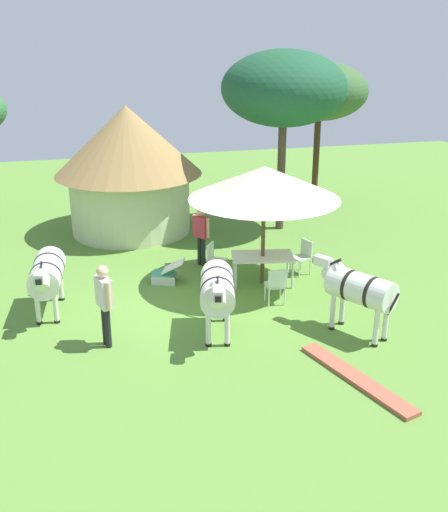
# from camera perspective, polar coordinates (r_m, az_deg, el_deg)

# --- Properties ---
(ground_plane) EXTENTS (36.00, 36.00, 0.00)m
(ground_plane) POSITION_cam_1_polar(r_m,az_deg,el_deg) (14.61, -2.05, -4.21)
(ground_plane) COLOR #598735
(thatched_hut) EXTENTS (4.52, 4.52, 3.93)m
(thatched_hut) POSITION_cam_1_polar(r_m,az_deg,el_deg) (19.28, -8.88, 8.45)
(thatched_hut) COLOR beige
(thatched_hut) RESTS_ON ground_plane
(shade_umbrella) EXTENTS (3.69, 3.69, 3.01)m
(shade_umbrella) POSITION_cam_1_polar(r_m,az_deg,el_deg) (14.82, 3.78, 6.83)
(shade_umbrella) COLOR brown
(shade_umbrella) RESTS_ON ground_plane
(patio_dining_table) EXTENTS (1.67, 1.18, 0.74)m
(patio_dining_table) POSITION_cam_1_polar(r_m,az_deg,el_deg) (15.40, 3.61, -0.23)
(patio_dining_table) COLOR silver
(patio_dining_table) RESTS_ON ground_plane
(patio_chair_near_hut) EXTENTS (0.59, 0.60, 0.90)m
(patio_chair_near_hut) POSITION_cam_1_polar(r_m,az_deg,el_deg) (15.82, -0.94, -0.17)
(patio_chair_near_hut) COLOR white
(patio_chair_near_hut) RESTS_ON ground_plane
(patio_chair_east_end) EXTENTS (0.47, 0.45, 0.90)m
(patio_chair_east_end) POSITION_cam_1_polar(r_m,az_deg,el_deg) (14.29, 4.86, -2.58)
(patio_chair_east_end) COLOR silver
(patio_chair_east_end) RESTS_ON ground_plane
(patio_chair_near_lawn) EXTENTS (0.53, 0.54, 0.90)m
(patio_chair_near_lawn) POSITION_cam_1_polar(r_m,az_deg,el_deg) (16.19, 7.38, 0.15)
(patio_chair_near_lawn) COLOR silver
(patio_chair_near_lawn) RESTS_ON ground_plane
(guest_beside_umbrella) EXTENTS (0.41, 0.50, 1.62)m
(guest_beside_umbrella) POSITION_cam_1_polar(r_m,az_deg,el_deg) (16.45, -2.14, 2.33)
(guest_beside_umbrella) COLOR black
(guest_beside_umbrella) RESTS_ON ground_plane
(standing_watcher) EXTENTS (0.34, 0.60, 1.75)m
(standing_watcher) POSITION_cam_1_polar(r_m,az_deg,el_deg) (12.44, -11.07, -3.88)
(standing_watcher) COLOR black
(standing_watcher) RESTS_ON ground_plane
(striped_lounge_chair) EXTENTS (0.95, 0.79, 0.60)m
(striped_lounge_chair) POSITION_cam_1_polar(r_m,az_deg,el_deg) (15.66, -5.30, -1.54)
(striped_lounge_chair) COLOR teal
(striped_lounge_chair) RESTS_ON ground_plane
(zebra_nearest_camera) EXTENTS (0.83, 2.29, 1.48)m
(zebra_nearest_camera) POSITION_cam_1_polar(r_m,az_deg,el_deg) (14.22, -16.14, -1.60)
(zebra_nearest_camera) COLOR silver
(zebra_nearest_camera) RESTS_ON ground_plane
(zebra_by_umbrella) EXTENTS (1.01, 2.14, 1.56)m
(zebra_by_umbrella) POSITION_cam_1_polar(r_m,az_deg,el_deg) (12.67, -0.63, -3.14)
(zebra_by_umbrella) COLOR silver
(zebra_by_umbrella) RESTS_ON ground_plane
(zebra_toward_hut) EXTENTS (1.31, 1.85, 1.58)m
(zebra_toward_hut) POSITION_cam_1_polar(r_m,az_deg,el_deg) (12.97, 12.40, -3.02)
(zebra_toward_hut) COLOR silver
(zebra_toward_hut) RESTS_ON ground_plane
(acacia_tree_right_background) EXTENTS (3.33, 3.33, 5.04)m
(acacia_tree_right_background) POSITION_cam_1_polar(r_m,az_deg,el_deg) (22.12, 8.87, 14.87)
(acacia_tree_right_background) COLOR #472E1C
(acacia_tree_right_background) RESTS_ON ground_plane
(acacia_tree_left_background) EXTENTS (3.78, 3.78, 5.53)m
(acacia_tree_left_background) POSITION_cam_1_polar(r_m,az_deg,el_deg) (19.08, 5.59, 15.21)
(acacia_tree_left_background) COLOR #4F3C30
(acacia_tree_left_background) RESTS_ON ground_plane
(brick_patio_kerb) EXTENTS (1.16, 2.78, 0.08)m
(brick_patio_kerb) POSITION_cam_1_polar(r_m,az_deg,el_deg) (11.77, 12.19, -11.04)
(brick_patio_kerb) COLOR #A4543E
(brick_patio_kerb) RESTS_ON ground_plane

